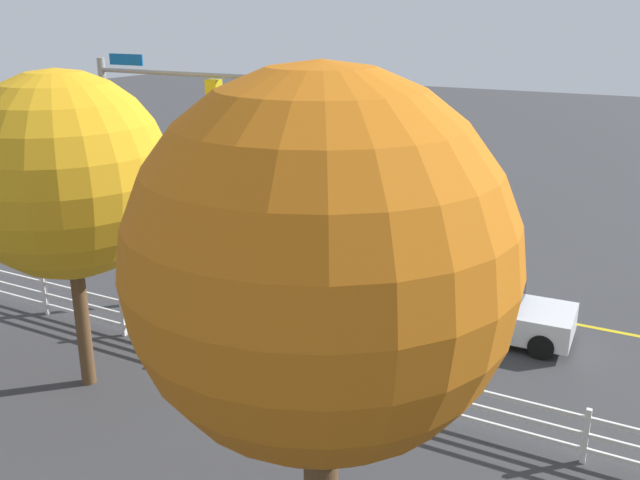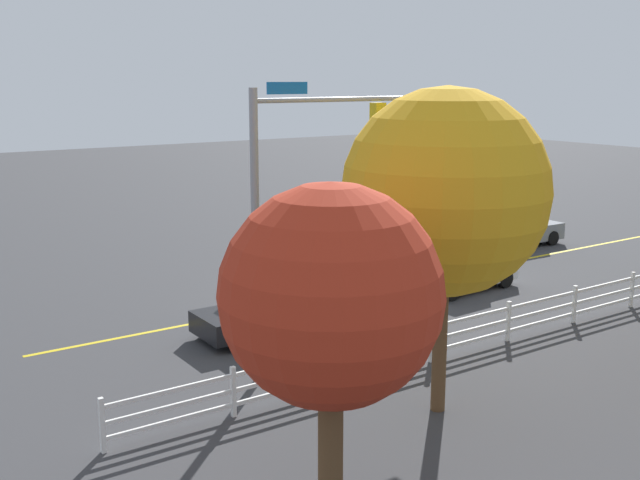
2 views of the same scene
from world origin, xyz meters
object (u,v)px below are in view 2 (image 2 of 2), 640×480
tree_0 (331,297)px  tree_3 (445,193)px  car_1 (513,230)px  car_0 (460,270)px  car_2 (267,312)px

tree_0 → tree_3: size_ratio=0.81×
tree_3 → tree_0: bearing=28.0°
car_1 → car_0: bearing=30.2°
car_0 → car_1: 7.94m
car_1 → tree_0: bearing=36.2°
tree_0 → tree_3: 5.38m
car_1 → car_2: bearing=17.0°
car_0 → tree_3: size_ratio=0.58×
car_1 → tree_0: 23.49m
car_1 → car_2: (14.96, 4.13, -0.06)m
tree_3 → car_2: bearing=-85.7°
tree_3 → car_1: bearing=-143.5°
car_2 → tree_0: (4.19, 9.07, 3.33)m
car_0 → car_1: car_1 is taller
car_2 → tree_3: (-0.49, 6.58, 4.23)m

